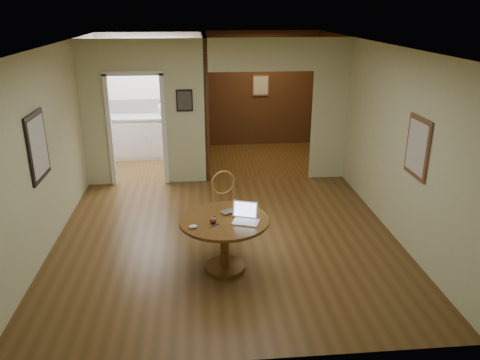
{
  "coord_description": "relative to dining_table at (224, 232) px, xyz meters",
  "views": [
    {
      "loc": [
        -0.38,
        -6.12,
        3.24
      ],
      "look_at": [
        0.17,
        -0.2,
        1.01
      ],
      "focal_mm": 35.0,
      "sensor_mm": 36.0,
      "label": 1
    }
  ],
  "objects": [
    {
      "name": "chair",
      "position": [
        0.08,
        1.04,
        0.01
      ],
      "size": [
        0.51,
        0.51,
        0.96
      ],
      "rotation": [
        0.0,
        0.0,
        0.29
      ],
      "color": "#A6823B",
      "rests_on": "ground"
    },
    {
      "name": "wine_glass",
      "position": [
        -0.14,
        -0.12,
        0.23
      ],
      "size": [
        0.09,
        0.09,
        0.1
      ],
      "primitive_type": null,
      "color": "white",
      "rests_on": "dining_table"
    },
    {
      "name": "pen",
      "position": [
        -0.13,
        -0.19,
        0.19
      ],
      "size": [
        0.12,
        0.11,
        0.01
      ],
      "primitive_type": "cylinder",
      "rotation": [
        0.0,
        1.57,
        0.72
      ],
      "color": "navy",
      "rests_on": "dining_table"
    },
    {
      "name": "dining_table",
      "position": [
        0.0,
        0.0,
        0.0
      ],
      "size": [
        1.14,
        1.14,
        0.71
      ],
      "rotation": [
        0.0,
        0.0,
        -0.13
      ],
      "color": "#5B3516",
      "rests_on": "ground"
    },
    {
      "name": "kitchen_cabinet",
      "position": [
        -1.27,
        4.98,
        -0.05
      ],
      "size": [
        2.06,
        0.6,
        0.94
      ],
      "color": "white",
      "rests_on": "ground"
    },
    {
      "name": "room_shell",
      "position": [
        -0.39,
        3.88,
        0.76
      ],
      "size": [
        5.2,
        7.5,
        5.0
      ],
      "color": "white",
      "rests_on": "ground"
    },
    {
      "name": "floor",
      "position": [
        0.08,
        0.78,
        -0.53
      ],
      "size": [
        5.0,
        5.0,
        0.0
      ],
      "primitive_type": "plane",
      "color": "#4A3215",
      "rests_on": "ground"
    },
    {
      "name": "closed_laptop",
      "position": [
        0.14,
        0.18,
        0.2
      ],
      "size": [
        0.37,
        0.33,
        0.02
      ],
      "primitive_type": "imported",
      "rotation": [
        0.0,
        0.0,
        0.5
      ],
      "color": "silver",
      "rests_on": "dining_table"
    },
    {
      "name": "open_laptop",
      "position": [
        0.27,
        -0.06,
        0.25
      ],
      "size": [
        0.37,
        0.37,
        0.22
      ],
      "rotation": [
        0.0,
        0.0,
        -0.34
      ],
      "color": "white",
      "rests_on": "dining_table"
    },
    {
      "name": "grocery_bag",
      "position": [
        -1.01,
        4.98,
        0.57
      ],
      "size": [
        0.38,
        0.36,
        0.31
      ],
      "primitive_type": "ellipsoid",
      "rotation": [
        0.0,
        0.0,
        0.35
      ],
      "color": "beige",
      "rests_on": "kitchen_cabinet"
    },
    {
      "name": "mouse",
      "position": [
        -0.39,
        -0.22,
        0.21
      ],
      "size": [
        0.12,
        0.08,
        0.05
      ],
      "primitive_type": "ellipsoid",
      "rotation": [
        0.0,
        0.0,
        0.24
      ],
      "color": "white",
      "rests_on": "dining_table"
    }
  ]
}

